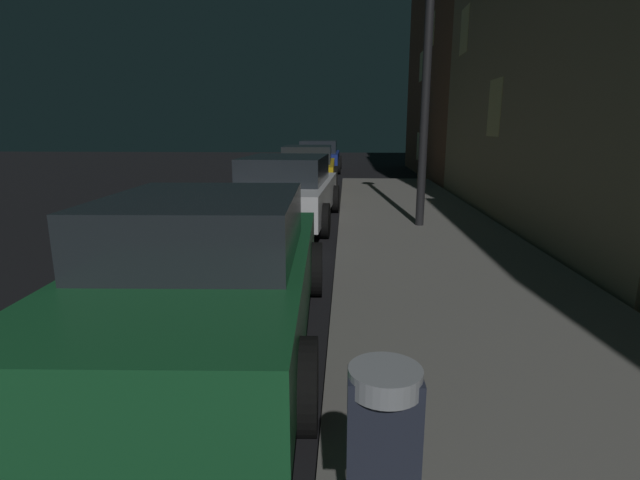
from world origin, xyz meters
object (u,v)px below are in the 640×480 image
parking_meter (382,474)px  car_green (207,273)px  car_blue (319,156)px  car_yellow_cab (308,168)px  street_lamp (429,21)px  car_white (286,190)px

parking_meter → car_green: 3.44m
car_green → car_blue: size_ratio=0.99×
car_yellow_cab → car_blue: same height
car_green → street_lamp: bearing=61.9°
car_yellow_cab → car_blue: bearing=90.0°
car_yellow_cab → car_green: bearing=-90.0°
parking_meter → car_white: bearing=98.8°
car_white → street_lamp: bearing=-17.0°
street_lamp → parking_meter: bearing=-99.2°
car_yellow_cab → car_blue: (-0.00, 6.50, 0.01)m
car_yellow_cab → street_lamp: bearing=-68.1°
car_white → car_yellow_cab: size_ratio=1.03×
car_green → car_yellow_cab: 11.94m
car_blue → street_lamp: (2.74, -13.31, 3.17)m
car_green → street_lamp: size_ratio=0.79×
car_green → street_lamp: 6.63m
car_blue → street_lamp: street_lamp is taller
car_yellow_cab → street_lamp: street_lamp is taller
car_green → car_yellow_cab: size_ratio=1.01×
car_green → car_yellow_cab: bearing=90.0°
car_blue → street_lamp: 13.95m
car_yellow_cab → street_lamp: 8.00m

